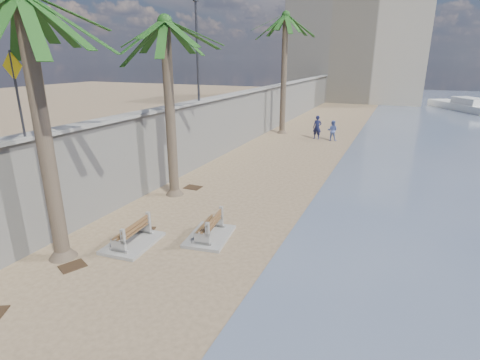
% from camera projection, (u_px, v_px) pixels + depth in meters
% --- Properties ---
extents(ground_plane, '(140.00, 140.00, 0.00)m').
position_uv_depth(ground_plane, '(142.00, 314.00, 8.91)').
color(ground_plane, '#8E7557').
extents(seawall, '(0.45, 70.00, 3.50)m').
position_uv_depth(seawall, '(252.00, 115.00, 27.76)').
color(seawall, gray).
rests_on(seawall, ground_plane).
extents(wall_cap, '(0.80, 70.00, 0.12)m').
position_uv_depth(wall_cap, '(252.00, 90.00, 27.20)').
color(wall_cap, gray).
rests_on(wall_cap, seawall).
extents(end_building, '(18.00, 12.00, 14.00)m').
position_uv_depth(end_building, '(357.00, 49.00, 52.79)').
color(end_building, '#B7AA93').
rests_on(end_building, ground_plane).
extents(bench_near, '(1.56, 2.08, 0.80)m').
position_uv_depth(bench_near, '(209.00, 228.00, 12.59)').
color(bench_near, gray).
rests_on(bench_near, ground_plane).
extents(bench_far, '(1.46, 2.03, 0.81)m').
position_uv_depth(bench_far, '(132.00, 235.00, 12.12)').
color(bench_far, gray).
rests_on(bench_far, ground_plane).
extents(palm_mid, '(5.00, 5.00, 8.05)m').
position_uv_depth(palm_mid, '(165.00, 24.00, 14.53)').
color(palm_mid, brown).
rests_on(palm_mid, ground_plane).
extents(palm_back, '(5.00, 5.00, 9.72)m').
position_uv_depth(palm_back, '(286.00, 17.00, 27.62)').
color(palm_back, brown).
rests_on(palm_back, ground_plane).
extents(pedestrian_sign, '(0.78, 0.07, 2.40)m').
position_uv_depth(pedestrian_sign, '(15.00, 82.00, 10.51)').
color(pedestrian_sign, '#2D2D33').
rests_on(pedestrian_sign, wall_cap).
extents(streetlight, '(0.28, 0.28, 5.12)m').
position_uv_depth(streetlight, '(197.00, 41.00, 19.23)').
color(streetlight, '#2D2D33').
rests_on(streetlight, wall_cap).
extents(person_a, '(0.75, 0.54, 2.00)m').
position_uv_depth(person_a, '(317.00, 126.00, 27.82)').
color(person_a, '#16193D').
rests_on(person_a, ground_plane).
extents(person_b, '(0.81, 0.63, 1.65)m').
position_uv_depth(person_b, '(332.00, 129.00, 27.32)').
color(person_b, '#5365AB').
rests_on(person_b, ground_plane).
extents(yacht_far, '(7.07, 9.58, 1.50)m').
position_uv_depth(yacht_far, '(462.00, 107.00, 43.69)').
color(yacht_far, silver).
rests_on(yacht_far, bay_water).
extents(debris_b, '(0.78, 0.85, 0.03)m').
position_uv_depth(debris_b, '(73.00, 266.00, 10.93)').
color(debris_b, '#382616').
rests_on(debris_b, ground_plane).
extents(debris_c, '(0.75, 0.60, 0.03)m').
position_uv_depth(debris_c, '(193.00, 187.00, 17.57)').
color(debris_c, '#382616').
rests_on(debris_c, ground_plane).
extents(debris_d, '(0.69, 0.62, 0.03)m').
position_uv_depth(debris_d, '(147.00, 230.00, 13.26)').
color(debris_d, '#382616').
rests_on(debris_d, ground_plane).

